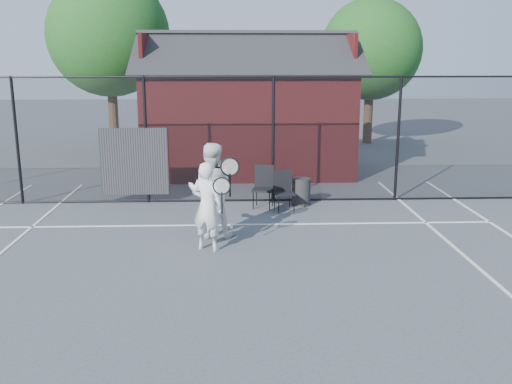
{
  "coord_description": "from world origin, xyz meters",
  "views": [
    {
      "loc": [
        0.07,
        -8.42,
        3.41
      ],
      "look_at": [
        0.45,
        1.32,
        1.1
      ],
      "focal_mm": 40.0,
      "sensor_mm": 36.0,
      "label": 1
    }
  ],
  "objects_px": {
    "chair_left": "(284,192)",
    "waste_bin": "(301,192)",
    "chair_right": "(263,188)",
    "clubhouse": "(248,118)",
    "player_back": "(211,190)",
    "player_front": "(207,206)"
  },
  "relations": [
    {
      "from": "chair_left",
      "to": "waste_bin",
      "type": "xyz_separation_m",
      "value": [
        0.44,
        0.5,
        -0.13
      ]
    },
    {
      "from": "chair_right",
      "to": "waste_bin",
      "type": "relative_size",
      "value": 1.49
    },
    {
      "from": "clubhouse",
      "to": "player_back",
      "type": "xyz_separation_m",
      "value": [
        -0.88,
        -6.74,
        -0.68
      ]
    },
    {
      "from": "player_back",
      "to": "chair_left",
      "type": "height_order",
      "value": "player_back"
    },
    {
      "from": "player_front",
      "to": "waste_bin",
      "type": "relative_size",
      "value": 2.53
    },
    {
      "from": "player_back",
      "to": "clubhouse",
      "type": "bearing_deg",
      "value": 82.57
    },
    {
      "from": "clubhouse",
      "to": "waste_bin",
      "type": "distance_m",
      "value": 4.72
    },
    {
      "from": "player_back",
      "to": "player_front",
      "type": "bearing_deg",
      "value": -92.91
    },
    {
      "from": "player_back",
      "to": "chair_right",
      "type": "xyz_separation_m",
      "value": [
        1.11,
        2.13,
        -0.44
      ]
    },
    {
      "from": "clubhouse",
      "to": "player_front",
      "type": "xyz_separation_m",
      "value": [
        -0.92,
        -7.53,
        -0.79
      ]
    },
    {
      "from": "waste_bin",
      "to": "player_back",
      "type": "bearing_deg",
      "value": -130.83
    },
    {
      "from": "clubhouse",
      "to": "chair_left",
      "type": "xyz_separation_m",
      "value": [
        0.7,
        -4.9,
        -1.16
      ]
    },
    {
      "from": "player_front",
      "to": "player_back",
      "type": "xyz_separation_m",
      "value": [
        0.04,
        0.79,
        0.11
      ]
    },
    {
      "from": "clubhouse",
      "to": "chair_right",
      "type": "bearing_deg",
      "value": -87.14
    },
    {
      "from": "chair_right",
      "to": "waste_bin",
      "type": "distance_m",
      "value": 0.95
    },
    {
      "from": "player_front",
      "to": "chair_left",
      "type": "relative_size",
      "value": 1.81
    },
    {
      "from": "player_back",
      "to": "waste_bin",
      "type": "xyz_separation_m",
      "value": [
        2.02,
        2.34,
        -0.6
      ]
    },
    {
      "from": "chair_right",
      "to": "player_back",
      "type": "bearing_deg",
      "value": -103.67
    },
    {
      "from": "waste_bin",
      "to": "clubhouse",
      "type": "bearing_deg",
      "value": 104.56
    },
    {
      "from": "player_back",
      "to": "chair_left",
      "type": "relative_size",
      "value": 2.06
    },
    {
      "from": "chair_left",
      "to": "chair_right",
      "type": "distance_m",
      "value": 0.55
    },
    {
      "from": "chair_left",
      "to": "clubhouse",
      "type": "bearing_deg",
      "value": 87.07
    }
  ]
}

